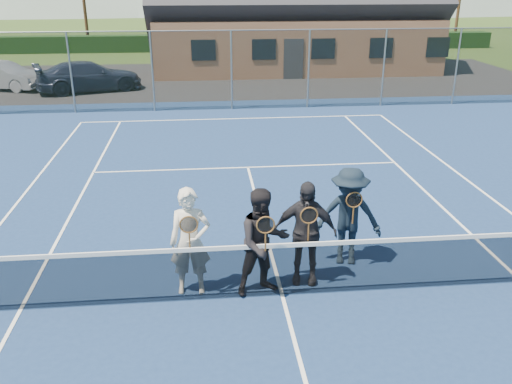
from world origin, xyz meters
TOP-DOWN VIEW (x-y plane):
  - ground at (0.00, 20.00)m, footprint 220.00×220.00m
  - court_surface at (0.00, 0.00)m, footprint 30.00×30.00m
  - tarmac_carpark at (-4.00, 20.00)m, footprint 40.00×12.00m
  - hedge_row at (0.00, 32.00)m, footprint 40.00×1.20m
  - car_b at (-10.23, 18.60)m, footprint 4.02×2.53m
  - car_c at (-6.21, 17.82)m, footprint 4.99×3.29m
  - court_markings at (0.00, 0.00)m, footprint 11.03×23.83m
  - tennis_net at (0.00, 0.00)m, footprint 11.68×0.08m
  - perimeter_fence at (0.00, 13.50)m, footprint 30.07×0.07m
  - player_a at (-1.45, 0.28)m, footprint 0.67×0.51m
  - player_b at (-0.29, 0.16)m, footprint 1.02×0.89m
  - player_c at (0.43, 0.44)m, footprint 1.12×0.66m
  - player_d at (1.31, 0.99)m, footprint 1.29×0.93m

SIDE VIEW (x-z plane):
  - ground at x=0.00m, z-range 0.00..0.00m
  - tarmac_carpark at x=-4.00m, z-range 0.00..0.01m
  - court_surface at x=0.00m, z-range 0.00..0.02m
  - court_markings at x=0.00m, z-range 0.02..0.03m
  - tennis_net at x=0.00m, z-range -0.01..1.09m
  - hedge_row at x=0.00m, z-range 0.00..1.10m
  - car_b at x=-10.23m, z-range 0.00..1.25m
  - car_c at x=-6.21m, z-range 0.00..1.34m
  - player_d at x=1.31m, z-range 0.02..1.82m
  - player_b at x=-0.29m, z-range 0.02..1.82m
  - player_c at x=0.43m, z-range 0.02..1.82m
  - player_a at x=-1.45m, z-range 0.02..1.82m
  - perimeter_fence at x=0.00m, z-range 0.01..3.03m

